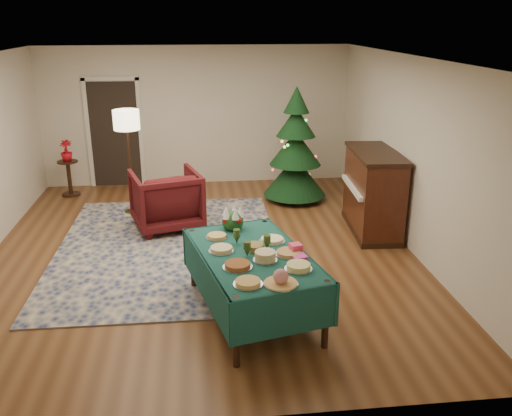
{
  "coord_description": "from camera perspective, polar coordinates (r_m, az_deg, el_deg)",
  "views": [
    {
      "loc": [
        -0.03,
        -7.2,
        3.2
      ],
      "look_at": [
        0.68,
        -0.9,
        0.96
      ],
      "focal_mm": 38.0,
      "sensor_mm": 36.0,
      "label": 1
    }
  ],
  "objects": [
    {
      "name": "piano",
      "position": [
        8.57,
        12.23,
        1.57
      ],
      "size": [
        0.79,
        1.52,
        1.28
      ],
      "color": "black",
      "rests_on": "ground"
    },
    {
      "name": "platter_6",
      "position": [
        6.0,
        -3.67,
        -4.36
      ],
      "size": [
        0.28,
        0.28,
        0.05
      ],
      "color": "silver",
      "rests_on": "buffet_table"
    },
    {
      "name": "platter_3",
      "position": [
        5.61,
        -1.96,
        -6.06
      ],
      "size": [
        0.31,
        0.31,
        0.05
      ],
      "color": "silver",
      "rests_on": "buffet_table"
    },
    {
      "name": "goblet_1",
      "position": [
        5.99,
        1.17,
        -3.61
      ],
      "size": [
        0.08,
        0.08,
        0.18
      ],
      "color": "#2D471E",
      "rests_on": "buffet_table"
    },
    {
      "name": "platter_5",
      "position": [
        5.92,
        3.45,
        -4.75
      ],
      "size": [
        0.3,
        0.3,
        0.04
      ],
      "color": "silver",
      "rests_on": "buffet_table"
    },
    {
      "name": "platter_7",
      "position": [
        6.01,
        -0.17,
        -4.17
      ],
      "size": [
        0.24,
        0.24,
        0.07
      ],
      "color": "silver",
      "rests_on": "buffet_table"
    },
    {
      "name": "rug",
      "position": [
        8.07,
        -9.13,
        -4.04
      ],
      "size": [
        3.25,
        4.24,
        0.02
      ],
      "primitive_type": "cube",
      "rotation": [
        0.0,
        0.0,
        -0.01
      ],
      "color": "navy",
      "rests_on": "ground"
    },
    {
      "name": "platter_9",
      "position": [
        6.36,
        -4.15,
        -2.99
      ],
      "size": [
        0.26,
        0.26,
        0.04
      ],
      "color": "silver",
      "rests_on": "buffet_table"
    },
    {
      "name": "doorway",
      "position": [
        11.0,
        -14.67,
        7.84
      ],
      "size": [
        1.08,
        0.04,
        2.16
      ],
      "color": "black",
      "rests_on": "ground"
    },
    {
      "name": "goblet_2",
      "position": [
        5.83,
        -0.93,
        -4.3
      ],
      "size": [
        0.08,
        0.08,
        0.18
      ],
      "color": "#2D471E",
      "rests_on": "buffet_table"
    },
    {
      "name": "christmas_tree",
      "position": [
        9.81,
        4.17,
        6.07
      ],
      "size": [
        1.23,
        1.23,
        2.07
      ],
      "color": "black",
      "rests_on": "ground"
    },
    {
      "name": "platter_1",
      "position": [
        5.26,
        2.62,
        -7.44
      ],
      "size": [
        0.34,
        0.34,
        0.16
      ],
      "color": "silver",
      "rests_on": "buffet_table"
    },
    {
      "name": "platter_2",
      "position": [
        5.59,
        4.49,
        -6.18
      ],
      "size": [
        0.29,
        0.29,
        0.06
      ],
      "color": "silver",
      "rests_on": "buffet_table"
    },
    {
      "name": "platter_8",
      "position": [
        6.25,
        1.71,
        -3.37
      ],
      "size": [
        0.3,
        0.3,
        0.04
      ],
      "color": "silver",
      "rests_on": "buffet_table"
    },
    {
      "name": "centerpiece",
      "position": [
        6.56,
        -2.48,
        -1.16
      ],
      "size": [
        0.27,
        0.27,
        0.31
      ],
      "color": "#1E4C1E",
      "rests_on": "buffet_table"
    },
    {
      "name": "goblet_0",
      "position": [
        6.15,
        -2.04,
        -2.98
      ],
      "size": [
        0.08,
        0.08,
        0.18
      ],
      "color": "#2D471E",
      "rests_on": "buffet_table"
    },
    {
      "name": "side_table",
      "position": [
        10.77,
        -19.05,
        2.93
      ],
      "size": [
        0.37,
        0.37,
        0.67
      ],
      "color": "black",
      "rests_on": "ground"
    },
    {
      "name": "potted_plant",
      "position": [
        10.66,
        -19.31,
        5.26
      ],
      "size": [
        0.22,
        0.39,
        0.22
      ],
      "primitive_type": "imported",
      "color": "red",
      "rests_on": "side_table"
    },
    {
      "name": "room_shell",
      "position": [
        7.43,
        -6.03,
        4.98
      ],
      "size": [
        7.0,
        7.0,
        7.0
      ],
      "color": "#593319",
      "rests_on": "ground"
    },
    {
      "name": "gift_box",
      "position": [
        5.96,
        4.18,
        -4.24
      ],
      "size": [
        0.15,
        0.15,
        0.1
      ],
      "primitive_type": "cube",
      "rotation": [
        0.0,
        0.0,
        0.23
      ],
      "color": "#F4436D",
      "rests_on": "buffet_table"
    },
    {
      "name": "floor_lamp",
      "position": [
        9.22,
        -13.44,
        8.36
      ],
      "size": [
        0.43,
        0.43,
        1.77
      ],
      "color": "#A57F3F",
      "rests_on": "ground"
    },
    {
      "name": "armchair",
      "position": [
        8.65,
        -9.44,
        1.15
      ],
      "size": [
        1.22,
        1.18,
        1.03
      ],
      "primitive_type": "imported",
      "rotation": [
        0.0,
        0.0,
        3.42
      ],
      "color": "#460F11",
      "rests_on": "ground"
    },
    {
      "name": "buffet_table",
      "position": [
        6.01,
        -0.38,
        -6.08
      ],
      "size": [
        1.55,
        2.15,
        0.75
      ],
      "color": "black",
      "rests_on": "ground"
    },
    {
      "name": "platter_4",
      "position": [
        5.76,
        0.97,
        -5.09
      ],
      "size": [
        0.26,
        0.26,
        0.1
      ],
      "color": "silver",
      "rests_on": "buffet_table"
    },
    {
      "name": "platter_0",
      "position": [
        5.27,
        -0.85,
        -7.86
      ],
      "size": [
        0.29,
        0.29,
        0.05
      ],
      "color": "silver",
      "rests_on": "buffet_table"
    },
    {
      "name": "napkin_stack",
      "position": [
        5.83,
        4.55,
        -5.15
      ],
      "size": [
        0.18,
        0.18,
        0.04
      ],
      "primitive_type": "cube",
      "rotation": [
        0.0,
        0.0,
        0.23
      ],
      "color": "#E53FA5",
      "rests_on": "buffet_table"
    }
  ]
}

